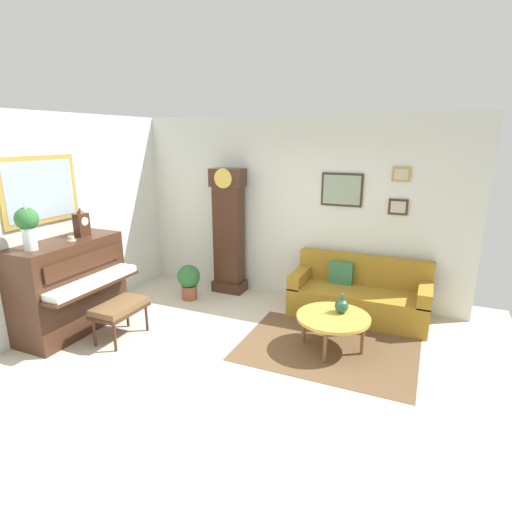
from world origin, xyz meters
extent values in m
cube|color=beige|center=(0.00, 0.00, -0.05)|extent=(6.40, 6.00, 0.10)
cube|color=silver|center=(-2.60, 0.00, 1.40)|extent=(0.10, 4.90, 2.80)
cube|color=#B28E3D|center=(-2.54, -0.02, 1.85)|extent=(0.03, 1.10, 0.84)
cube|color=#9EB2C1|center=(-2.52, -0.02, 1.85)|extent=(0.01, 0.98, 0.72)
cube|color=silver|center=(0.00, 2.40, 1.40)|extent=(5.30, 0.10, 2.80)
cube|color=#33281E|center=(0.75, 2.33, 1.75)|extent=(0.60, 0.03, 0.48)
cube|color=gray|center=(0.75, 2.32, 1.75)|extent=(0.54, 0.01, 0.42)
cube|color=#B28E3D|center=(1.55, 2.33, 2.00)|extent=(0.24, 0.03, 0.20)
cube|color=#BCB299|center=(1.55, 2.32, 2.00)|extent=(0.18, 0.01, 0.14)
cube|color=#33281E|center=(1.55, 2.33, 1.55)|extent=(0.26, 0.03, 0.22)
cube|color=#BCB299|center=(1.55, 2.32, 1.55)|extent=(0.20, 0.01, 0.16)
cube|color=brown|center=(1.00, 0.80, 0.00)|extent=(2.10, 1.50, 0.01)
cube|color=#3D2316|center=(-2.25, -0.02, 0.61)|extent=(0.60, 1.44, 1.23)
cube|color=#3D2316|center=(-1.82, -0.02, 0.68)|extent=(0.28, 1.38, 0.04)
cube|color=white|center=(-1.82, -0.02, 0.74)|extent=(0.26, 1.32, 0.08)
cube|color=#3D2316|center=(-1.93, -0.02, 0.98)|extent=(0.03, 1.20, 0.20)
cube|color=#3D2316|center=(-1.49, 0.03, 0.38)|extent=(0.42, 0.70, 0.04)
cube|color=brown|center=(-1.49, 0.03, 0.44)|extent=(0.40, 0.68, 0.08)
cylinder|color=#3D2316|center=(-1.33, -0.27, 0.18)|extent=(0.04, 0.04, 0.36)
cylinder|color=#3D2316|center=(-1.33, 0.33, 0.18)|extent=(0.04, 0.04, 0.36)
cylinder|color=#3D2316|center=(-1.65, -0.27, 0.18)|extent=(0.04, 0.04, 0.36)
cylinder|color=#3D2316|center=(-1.65, 0.33, 0.18)|extent=(0.04, 0.04, 0.36)
cube|color=#3D2316|center=(-0.99, 2.10, 0.09)|extent=(0.52, 0.34, 0.18)
cube|color=#3D2316|center=(-0.99, 2.10, 0.89)|extent=(0.44, 0.28, 1.78)
cube|color=#3D2316|center=(-0.99, 2.10, 1.88)|extent=(0.52, 0.32, 0.28)
cylinder|color=gold|center=(-0.99, 1.94, 1.88)|extent=(0.30, 0.02, 0.30)
cylinder|color=gold|center=(-0.99, 2.05, 0.95)|extent=(0.03, 0.03, 0.70)
cube|color=olive|center=(1.17, 1.90, 0.21)|extent=(1.90, 0.80, 0.42)
cube|color=olive|center=(1.17, 2.20, 0.62)|extent=(1.90, 0.20, 0.44)
cube|color=olive|center=(0.31, 1.90, 0.50)|extent=(0.18, 0.80, 0.20)
cube|color=olive|center=(2.03, 1.90, 0.50)|extent=(0.18, 0.80, 0.20)
cube|color=#38754C|center=(0.87, 2.04, 0.58)|extent=(0.34, 0.12, 0.32)
cylinder|color=gold|center=(1.05, 0.84, 0.41)|extent=(0.88, 0.88, 0.04)
torus|color=brown|center=(1.05, 0.84, 0.41)|extent=(0.88, 0.88, 0.04)
cylinder|color=brown|center=(1.05, 1.20, 0.20)|extent=(0.04, 0.04, 0.39)
cylinder|color=brown|center=(1.41, 0.84, 0.20)|extent=(0.04, 0.04, 0.39)
cylinder|color=brown|center=(1.05, 0.48, 0.20)|extent=(0.04, 0.04, 0.39)
cylinder|color=brown|center=(0.69, 0.84, 0.20)|extent=(0.04, 0.04, 0.39)
cube|color=#3D2316|center=(-2.23, 0.28, 1.38)|extent=(0.12, 0.18, 0.30)
cylinder|color=white|center=(-2.17, 0.28, 1.43)|extent=(0.01, 0.11, 0.11)
cone|color=#3D2316|center=(-2.23, 0.28, 1.57)|extent=(0.10, 0.10, 0.08)
cylinder|color=silver|center=(-2.23, -0.49, 1.36)|extent=(0.15, 0.15, 0.26)
sphere|color=#2D6B33|center=(-2.23, -0.49, 1.60)|extent=(0.26, 0.26, 0.26)
cone|color=#D199B7|center=(-2.20, -0.51, 1.73)|extent=(0.06, 0.06, 0.16)
cylinder|color=beige|center=(-2.15, 0.02, 1.23)|extent=(0.12, 0.12, 0.01)
cylinder|color=beige|center=(-2.15, 0.02, 1.26)|extent=(0.08, 0.08, 0.06)
cylinder|color=#234C33|center=(1.11, 0.97, 0.44)|extent=(0.09, 0.09, 0.01)
sphere|color=#285638|center=(1.11, 0.97, 0.52)|extent=(0.17, 0.17, 0.17)
cylinder|color=#285638|center=(1.11, 0.97, 0.63)|extent=(0.04, 0.04, 0.08)
cylinder|color=#935138|center=(-1.41, 1.51, 0.11)|extent=(0.24, 0.24, 0.22)
sphere|color=#2D6B33|center=(-1.41, 1.51, 0.38)|extent=(0.36, 0.36, 0.36)
camera|label=1|loc=(1.99, -3.65, 2.49)|focal=28.71mm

